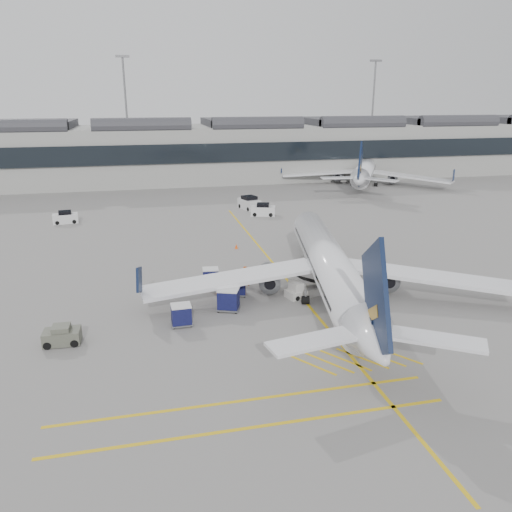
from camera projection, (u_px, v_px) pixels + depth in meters
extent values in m
plane|color=gray|center=(192.00, 329.00, 37.47)|extent=(220.00, 220.00, 0.00)
cube|color=#9E9E99|center=(154.00, 154.00, 102.63)|extent=(200.00, 20.00, 11.00)
cube|color=black|center=(155.00, 154.00, 92.86)|extent=(200.00, 0.50, 3.60)
cube|color=#38383D|center=(152.00, 123.00, 100.76)|extent=(200.00, 18.00, 1.40)
cylinder|color=slate|center=(127.00, 117.00, 112.43)|extent=(0.44, 0.44, 25.00)
cube|color=slate|center=(122.00, 56.00, 108.58)|extent=(3.00, 0.60, 0.50)
cylinder|color=slate|center=(372.00, 115.00, 125.37)|extent=(0.44, 0.44, 25.00)
cube|color=slate|center=(376.00, 61.00, 121.52)|extent=(3.00, 0.60, 0.50)
cube|color=gold|center=(283.00, 275.00, 48.90)|extent=(0.25, 60.00, 0.01)
cylinder|color=white|center=(329.00, 264.00, 43.35)|extent=(8.48, 26.87, 3.35)
cone|color=white|center=(306.00, 222.00, 57.78)|extent=(3.98, 4.15, 3.35)
cone|color=white|center=(375.00, 344.00, 28.47)|extent=(4.12, 4.85, 3.35)
cube|color=white|center=(231.00, 279.00, 42.06)|extent=(15.42, 4.98, 0.31)
cube|color=white|center=(429.00, 277.00, 42.58)|extent=(14.79, 10.19, 0.31)
cylinder|color=slate|center=(269.00, 278.00, 44.05)|extent=(2.46, 3.51, 1.87)
cylinder|color=slate|center=(385.00, 277.00, 44.37)|extent=(2.46, 3.51, 1.87)
cube|color=#0B1733|center=(376.00, 300.00, 28.23)|extent=(1.58, 6.70, 7.46)
cylinder|color=black|center=(311.00, 256.00, 53.87)|extent=(0.36, 0.61, 0.57)
cylinder|color=black|center=(305.00, 300.00, 41.90)|extent=(0.75, 0.82, 0.71)
cylinder|color=black|center=(358.00, 299.00, 42.04)|extent=(0.75, 0.82, 0.71)
cylinder|color=white|center=(366.00, 170.00, 99.39)|extent=(16.36, 25.80, 3.46)
cone|color=white|center=(370.00, 161.00, 113.71)|extent=(4.80, 4.89, 3.46)
cone|color=white|center=(359.00, 180.00, 84.62)|extent=(5.16, 5.53, 3.46)
cube|color=white|center=(321.00, 173.00, 100.65)|extent=(15.97, 6.21, 0.32)
cube|color=white|center=(411.00, 177.00, 96.10)|extent=(13.09, 13.67, 0.32)
cylinder|color=slate|center=(339.00, 176.00, 101.64)|extent=(3.29, 3.83, 1.93)
cylinder|color=slate|center=(393.00, 178.00, 98.87)|extent=(3.29, 3.83, 1.93)
cube|color=#0B1733|center=(360.00, 164.00, 84.34)|extent=(3.62, 6.25, 7.70)
cylinder|color=black|center=(368.00, 175.00, 109.86)|extent=(0.51, 0.64, 0.59)
cylinder|color=black|center=(352.00, 184.00, 98.64)|extent=(0.92, 0.95, 0.74)
cylinder|color=black|center=(376.00, 185.00, 97.45)|extent=(0.92, 0.95, 0.74)
cube|color=beige|center=(306.00, 292.00, 43.78)|extent=(3.92, 2.43, 0.67)
cube|color=black|center=(315.00, 281.00, 44.00)|extent=(3.43, 1.95, 1.43)
cube|color=beige|center=(296.00, 287.00, 43.07)|extent=(1.19, 1.45, 0.87)
cylinder|color=black|center=(297.00, 298.00, 42.62)|extent=(0.46, 0.29, 0.42)
cylinder|color=black|center=(289.00, 293.00, 43.74)|extent=(0.46, 0.29, 0.42)
cylinder|color=black|center=(323.00, 293.00, 43.89)|extent=(0.46, 0.29, 0.42)
cylinder|color=black|center=(314.00, 288.00, 45.01)|extent=(0.46, 0.29, 0.42)
cube|color=gray|center=(229.00, 308.00, 40.73)|extent=(2.17, 2.00, 0.12)
cube|color=#121446|center=(228.00, 299.00, 40.47)|extent=(2.01, 1.89, 1.50)
cube|color=silver|center=(228.00, 290.00, 40.23)|extent=(2.08, 1.96, 0.10)
cylinder|color=black|center=(218.00, 311.00, 40.31)|extent=(0.25, 0.18, 0.23)
cylinder|color=black|center=(221.00, 306.00, 41.39)|extent=(0.25, 0.18, 0.23)
cylinder|color=black|center=(236.00, 312.00, 40.11)|extent=(0.25, 0.18, 0.23)
cylinder|color=black|center=(239.00, 307.00, 41.18)|extent=(0.25, 0.18, 0.23)
cube|color=gray|center=(237.00, 293.00, 43.81)|extent=(1.83, 1.62, 0.11)
cube|color=#121446|center=(237.00, 285.00, 43.58)|extent=(1.68, 1.54, 1.36)
cube|color=silver|center=(237.00, 278.00, 43.37)|extent=(1.74, 1.60, 0.09)
cylinder|color=black|center=(230.00, 296.00, 43.33)|extent=(0.22, 0.13, 0.21)
cylinder|color=black|center=(230.00, 292.00, 44.31)|extent=(0.22, 0.13, 0.21)
cylinder|color=black|center=(245.00, 296.00, 43.35)|extent=(0.22, 0.13, 0.21)
cylinder|color=black|center=(245.00, 292.00, 44.33)|extent=(0.22, 0.13, 0.21)
cube|color=gray|center=(211.00, 283.00, 46.19)|extent=(1.66, 1.41, 0.11)
cube|color=#121446|center=(211.00, 276.00, 45.97)|extent=(1.52, 1.35, 1.32)
cube|color=silver|center=(210.00, 269.00, 45.76)|extent=(1.57, 1.40, 0.09)
cylinder|color=black|center=(204.00, 286.00, 45.66)|extent=(0.21, 0.11, 0.20)
cylinder|color=black|center=(204.00, 282.00, 46.60)|extent=(0.21, 0.11, 0.20)
cylinder|color=black|center=(218.00, 286.00, 45.82)|extent=(0.21, 0.11, 0.20)
cylinder|color=black|center=(217.00, 282.00, 46.76)|extent=(0.21, 0.11, 0.20)
cube|color=gray|center=(182.00, 323.00, 38.02)|extent=(1.64, 1.37, 0.11)
cube|color=#121446|center=(181.00, 314.00, 37.80)|extent=(1.49, 1.31, 1.36)
cube|color=silver|center=(181.00, 306.00, 37.58)|extent=(1.54, 1.36, 0.09)
cylinder|color=black|center=(174.00, 328.00, 37.41)|extent=(0.21, 0.10, 0.21)
cylinder|color=black|center=(172.00, 322.00, 38.36)|extent=(0.21, 0.10, 0.21)
cylinder|color=black|center=(191.00, 326.00, 37.73)|extent=(0.21, 0.10, 0.21)
cylinder|color=black|center=(189.00, 320.00, 38.68)|extent=(0.21, 0.10, 0.21)
imported|color=#E2580B|center=(218.00, 285.00, 44.10)|extent=(0.66, 0.55, 1.56)
imported|color=orange|center=(245.00, 276.00, 45.92)|extent=(0.95, 0.76, 1.85)
cube|color=#57594C|center=(62.00, 337.00, 35.05)|extent=(2.54, 1.57, 1.00)
cube|color=#57594C|center=(61.00, 329.00, 34.87)|extent=(1.23, 1.23, 0.50)
cylinder|color=black|center=(47.00, 346.00, 34.36)|extent=(0.57, 0.27, 0.56)
cylinder|color=black|center=(51.00, 337.00, 35.57)|extent=(0.57, 0.27, 0.56)
cylinder|color=black|center=(74.00, 343.00, 34.69)|extent=(0.57, 0.27, 0.56)
cylinder|color=black|center=(77.00, 335.00, 35.90)|extent=(0.57, 0.27, 0.56)
cone|color=#F24C0A|center=(236.00, 246.00, 57.34)|extent=(0.39, 0.39, 0.54)
cone|color=#F24C0A|center=(316.00, 282.00, 46.35)|extent=(0.39, 0.39, 0.54)
cube|color=silver|center=(65.00, 218.00, 68.94)|extent=(3.48, 2.04, 1.28)
cube|color=black|center=(65.00, 213.00, 68.70)|extent=(1.83, 1.75, 0.55)
cylinder|color=black|center=(57.00, 223.00, 68.03)|extent=(0.57, 0.27, 0.55)
cylinder|color=black|center=(57.00, 221.00, 69.34)|extent=(0.57, 0.27, 0.55)
cylinder|color=black|center=(74.00, 222.00, 68.75)|extent=(0.57, 0.27, 0.55)
cylinder|color=black|center=(74.00, 219.00, 70.06)|extent=(0.57, 0.27, 0.55)
cube|color=silver|center=(249.00, 204.00, 77.49)|extent=(3.12, 4.45, 1.57)
cube|color=black|center=(249.00, 198.00, 77.20)|extent=(2.42, 2.49, 0.67)
cylinder|color=black|center=(259.00, 208.00, 76.95)|extent=(0.43, 0.71, 0.67)
cylinder|color=black|center=(249.00, 209.00, 76.09)|extent=(0.43, 0.71, 0.67)
cylinder|color=black|center=(250.00, 205.00, 79.16)|extent=(0.43, 0.71, 0.67)
cylinder|color=black|center=(240.00, 206.00, 78.30)|extent=(0.43, 0.71, 0.67)
cube|color=silver|center=(263.00, 211.00, 73.34)|extent=(3.90, 2.75, 1.37)
cube|color=black|center=(263.00, 205.00, 73.09)|extent=(2.18, 2.12, 0.59)
cylinder|color=black|center=(255.00, 215.00, 72.81)|extent=(0.63, 0.38, 0.59)
cylinder|color=black|center=(256.00, 212.00, 74.29)|extent=(0.63, 0.38, 0.59)
cylinder|color=black|center=(271.00, 215.00, 72.63)|extent=(0.63, 0.38, 0.59)
cylinder|color=black|center=(271.00, 212.00, 74.12)|extent=(0.63, 0.38, 0.59)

